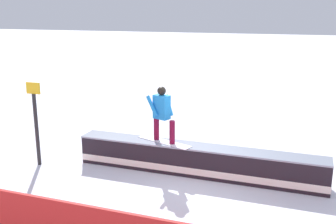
{
  "coord_description": "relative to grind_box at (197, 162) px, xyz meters",
  "views": [
    {
      "loc": [
        -2.29,
        9.15,
        4.08
      ],
      "look_at": [
        0.44,
        0.99,
        1.85
      ],
      "focal_mm": 42.62,
      "sensor_mm": 36.0,
      "label": 1
    }
  ],
  "objects": [
    {
      "name": "grind_box",
      "position": [
        0.0,
        0.0,
        0.0
      ],
      "size": [
        6.33,
        0.74,
        0.77
      ],
      "color": "black",
      "rests_on": "ground_plane"
    },
    {
      "name": "snowboarder",
      "position": [
        0.94,
        -0.04,
        1.19
      ],
      "size": [
        1.57,
        0.83,
        1.44
      ],
      "color": "silver",
      "rests_on": "grind_box"
    },
    {
      "name": "ground_plane",
      "position": [
        0.0,
        0.0,
        -0.35
      ],
      "size": [
        120.0,
        120.0,
        0.0
      ],
      "primitive_type": "plane",
      "color": "white"
    },
    {
      "name": "trail_marker",
      "position": [
        4.21,
        0.7,
        0.85
      ],
      "size": [
        0.4,
        0.1,
        2.25
      ],
      "color": "#262628",
      "rests_on": "ground_plane"
    }
  ]
}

